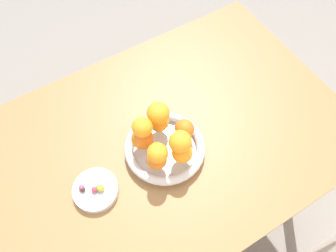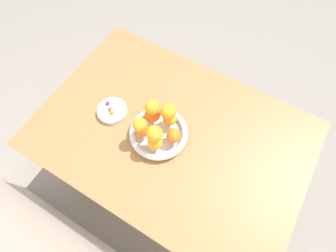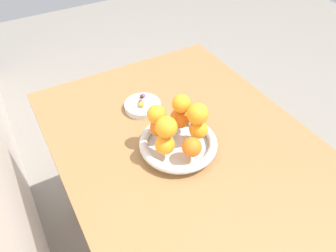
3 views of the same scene
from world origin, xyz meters
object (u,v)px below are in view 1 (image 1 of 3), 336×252
Objects in this scene: orange_0 at (143,139)px; candy_ball_3 at (83,189)px; candy_ball_0 at (100,188)px; orange_4 at (159,122)px; dining_table at (170,148)px; orange_1 at (157,160)px; fruit_bowl at (165,148)px; candy_dish at (96,190)px; candy_ball_2 at (94,190)px; orange_8 at (157,153)px; orange_5 at (180,142)px; orange_7 at (158,113)px; orange_2 at (182,153)px; orange_3 at (184,129)px; candy_ball_1 at (82,188)px; candy_ball_4 at (98,188)px; orange_6 at (142,127)px.

orange_0 is 0.21m from candy_ball_3.
orange_4 is at bearing -161.50° from candy_ball_0.
orange_0 is at bearing 1.60° from dining_table.
candy_ball_3 is (0.21, -0.04, -0.04)m from orange_1.
dining_table is 4.66× the size of fruit_bowl.
candy_ball_2 is (0.00, 0.01, 0.02)m from candy_dish.
orange_1 is (-0.00, 0.07, -0.00)m from orange_0.
dining_table is 0.24m from orange_8.
orange_5 reaches higher than candy_ball_3.
orange_2 is at bearing 94.78° from orange_7.
candy_ball_0 reaches higher than dining_table.
orange_8 reaches higher than candy_ball_2.
candy_dish is 0.21m from orange_8.
orange_1 is 0.12m from orange_3.
orange_0 is at bearing -165.29° from candy_ball_2.
orange_3 is at bearing -133.24° from orange_5.
orange_8 is (0.12, 0.05, 0.05)m from orange_3.
candy_dish is 2.23× the size of orange_4.
fruit_bowl is 1.88× the size of candy_dish.
candy_ball_2 is (0.23, 0.01, 0.01)m from fruit_bowl.
candy_ball_3 is at bearing -0.34° from orange_3.
candy_ball_1 is 0.05m from candy_ball_4.
orange_3 is 0.09m from orange_5.
fruit_bowl is 14.42× the size of candy_ball_2.
orange_6 reaches higher than candy_dish.
orange_7 is 0.26m from candy_ball_0.
candy_ball_4 is at bearing 148.17° from candy_ball_1.
orange_2 is at bearing 79.28° from dining_table.
orange_0 is (0.09, 0.00, 0.16)m from dining_table.
orange_7 reaches higher than dining_table.
orange_6 is at bearing -16.90° from orange_3.
fruit_bowl is at bearing -141.58° from orange_1.
fruit_bowl is at bearing -176.36° from candy_ball_4.
orange_8 is at bearing 58.11° from orange_4.
orange_7 is at bearing -170.69° from candy_ball_1.
candy_ball_1 is (0.32, -0.01, -0.04)m from orange_3.
orange_7 is 4.47× the size of candy_ball_3.
fruit_bowl is 0.12m from orange_8.
orange_8 is at bearing -9.76° from orange_2.
orange_3 is 0.29m from candy_ball_4.
dining_table is at bearing -174.98° from candy_ball_1.
orange_5 is 1.12× the size of orange_8.
orange_8 reaches higher than orange_1.
orange_3 is 3.55× the size of candy_ball_1.
orange_0 is at bearing -166.74° from candy_dish.
dining_table is at bearing -169.58° from candy_ball_2.
candy_ball_4 is at bearing 11.01° from dining_table.
orange_7 is at bearing -123.18° from orange_1.
dining_table is 0.23m from orange_5.
dining_table is at bearing -139.65° from orange_1.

